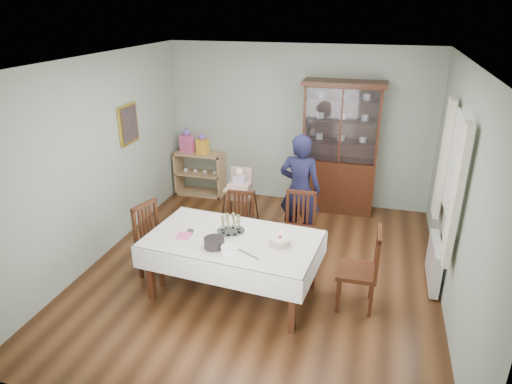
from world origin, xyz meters
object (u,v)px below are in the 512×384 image
at_px(china_cabinet, 340,146).
at_px(champagne_tray, 231,227).
at_px(sideboard, 200,173).
at_px(birthday_cake, 280,242).
at_px(chair_far_left, 238,236).
at_px(chair_far_right, 298,241).
at_px(chair_end_right, 357,283).
at_px(chair_end_left, 159,255).
at_px(gift_bag_pink, 187,142).
at_px(gift_bag_orange, 202,145).
at_px(dining_table, 233,266).
at_px(woman, 300,190).
at_px(high_chair, 240,205).

relative_size(china_cabinet, champagne_tray, 6.51).
relative_size(sideboard, birthday_cake, 3.24).
height_order(chair_far_left, chair_far_right, chair_far_right).
distance_m(chair_end_right, birthday_cake, 1.04).
distance_m(chair_end_left, chair_end_right, 2.51).
bearing_deg(gift_bag_pink, sideboard, 5.34).
bearing_deg(birthday_cake, chair_end_left, 174.01).
bearing_deg(gift_bag_orange, dining_table, -62.41).
xyz_separation_m(chair_end_left, woman, (1.57, 1.38, 0.53)).
relative_size(chair_end_left, gift_bag_orange, 2.70).
relative_size(woman, champagne_tray, 4.93).
distance_m(china_cabinet, high_chair, 1.93).
relative_size(chair_end_right, gift_bag_pink, 2.37).
xyz_separation_m(sideboard, chair_end_right, (3.02, -2.69, -0.10)).
relative_size(chair_end_left, birthday_cake, 3.52).
distance_m(champagne_tray, gift_bag_orange, 3.03).
bearing_deg(chair_end_right, chair_far_left, -116.15).
bearing_deg(chair_far_right, dining_table, -121.78).
bearing_deg(chair_far_left, chair_end_left, -138.38).
distance_m(china_cabinet, champagne_tray, 2.88).
bearing_deg(chair_end_left, champagne_tray, -72.99).
bearing_deg(chair_far_left, birthday_cake, -53.52).
bearing_deg(china_cabinet, champagne_tray, -110.62).
height_order(chair_far_left, gift_bag_orange, gift_bag_orange).
bearing_deg(chair_end_left, sideboard, 27.29).
height_order(china_cabinet, sideboard, china_cabinet).
bearing_deg(woman, china_cabinet, -102.83).
bearing_deg(chair_end_left, gift_bag_pink, 31.70).
relative_size(chair_end_left, champagne_tray, 2.92).
distance_m(woman, birthday_cake, 1.55).
distance_m(woman, champagne_tray, 1.50).
distance_m(chair_far_left, birthday_cake, 1.38).
distance_m(sideboard, birthday_cake, 3.60).
bearing_deg(chair_end_left, gift_bag_orange, 25.63).
height_order(china_cabinet, chair_far_left, china_cabinet).
distance_m(high_chair, gift_bag_pink, 1.84).
xyz_separation_m(dining_table, china_cabinet, (0.94, 2.82, 0.74)).
relative_size(china_cabinet, chair_end_left, 2.23).
bearing_deg(gift_bag_pink, dining_table, -57.86).
xyz_separation_m(china_cabinet, chair_far_right, (-0.34, -1.85, -0.84)).
bearing_deg(champagne_tray, gift_bag_pink, 122.47).
distance_m(china_cabinet, chair_end_right, 2.84).
bearing_deg(champagne_tray, gift_bag_orange, 117.71).
bearing_deg(china_cabinet, dining_table, -108.50).
bearing_deg(birthday_cake, chair_far_left, 129.39).
distance_m(dining_table, birthday_cake, 0.72).
height_order(sideboard, chair_far_right, chair_far_right).
height_order(chair_far_right, birthday_cake, chair_far_right).
xyz_separation_m(dining_table, gift_bag_orange, (-1.47, 2.82, 0.58)).
bearing_deg(chair_end_left, woman, -31.97).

